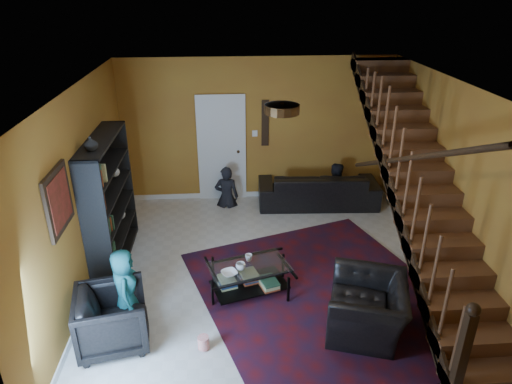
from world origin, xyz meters
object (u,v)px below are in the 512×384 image
at_px(sofa, 318,188).
at_px(armchair_right, 367,307).
at_px(coffee_table, 249,277).
at_px(bookshelf, 110,204).
at_px(armchair_left, 112,319).

height_order(sofa, armchair_right, armchair_right).
bearing_deg(armchair_right, coffee_table, -104.41).
bearing_deg(sofa, bookshelf, 28.53).
bearing_deg(coffee_table, bookshelf, 153.41).
height_order(sofa, armchair_left, armchair_left).
xyz_separation_m(sofa, armchair_right, (-0.10, -3.62, 0.00)).
distance_m(sofa, armchair_left, 4.85).
bearing_deg(sofa, armchair_right, 91.49).
relative_size(armchair_left, coffee_table, 0.67).
bearing_deg(armchair_left, bookshelf, -1.21).
distance_m(bookshelf, armchair_right, 4.01).
xyz_separation_m(sofa, armchair_left, (-3.21, -3.63, 0.03)).
height_order(armchair_left, coffee_table, armchair_left).
relative_size(bookshelf, armchair_right, 1.89).
bearing_deg(armchair_left, sofa, -53.09).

